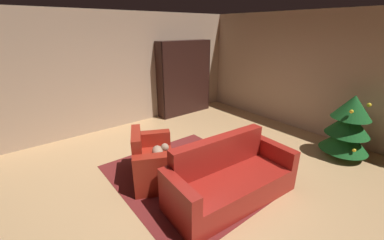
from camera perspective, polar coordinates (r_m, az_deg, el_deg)
The scene contains 11 objects.
ground_plane at distance 4.26m, azimuth 2.01°, elevation -13.44°, with size 8.11×8.11×0.00m, color tan.
wall_back at distance 6.38m, azimuth 26.58°, elevation 9.67°, with size 6.33×0.06×2.78m, color tan.
wall_left at distance 6.31m, azimuth -16.95°, elevation 10.86°, with size 0.06×6.88×2.78m, color tan.
area_rug at distance 4.30m, azimuth -0.65°, elevation -12.99°, with size 2.59×2.31×0.01m, color maroon.
bookshelf_unit at distance 7.12m, azimuth -1.10°, elevation 9.63°, with size 0.36×1.65×2.08m.
armchair_red at distance 4.14m, azimuth -9.33°, elevation -9.70°, with size 1.23×1.05×0.87m.
couch_red at distance 3.73m, azimuth 8.78°, elevation -13.72°, with size 0.95×2.04×0.89m.
coffee_table at distance 4.06m, azimuth 1.70°, elevation -9.04°, with size 0.79×0.79×0.41m.
book_stack_on_table at distance 3.97m, azimuth 1.32°, elevation -8.74°, with size 0.22×0.18×0.06m.
bottle_on_table at distance 4.12m, azimuth 4.07°, elevation -6.42°, with size 0.07×0.07×0.27m.
decorated_tree at distance 5.49m, azimuth 32.95°, elevation -1.19°, with size 0.87×0.87×1.26m.
Camera 1 is at (2.65, -2.30, 2.41)m, focal length 22.60 mm.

